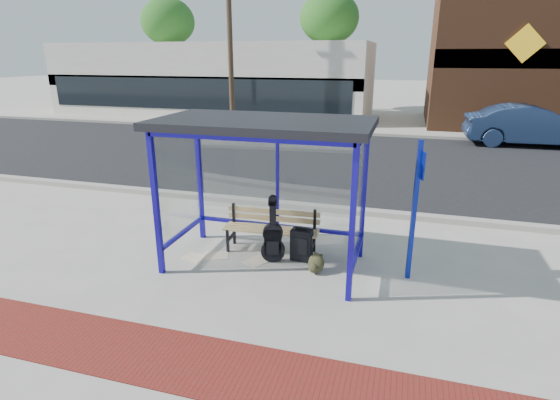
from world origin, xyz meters
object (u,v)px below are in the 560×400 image
(bench, at_px, (272,227))
(parked_car, at_px, (531,126))
(guitar_bag, at_px, (273,239))
(backpack, at_px, (316,264))
(suitcase, at_px, (301,245))

(bench, relative_size, parked_car, 0.36)
(guitar_bag, xyz_separation_m, backpack, (0.78, -0.20, -0.25))
(guitar_bag, bearing_deg, suitcase, 8.52)
(backpack, bearing_deg, bench, 161.18)
(bench, distance_m, backpack, 1.15)
(parked_car, bearing_deg, guitar_bag, 150.08)
(guitar_bag, relative_size, parked_car, 0.23)
(backpack, height_order, parked_car, parked_car)
(bench, distance_m, parked_car, 13.66)
(backpack, xyz_separation_m, parked_car, (5.77, 12.52, 0.62))
(suitcase, relative_size, backpack, 1.88)
(bench, xyz_separation_m, parked_car, (6.70, 11.91, 0.33))
(guitar_bag, bearing_deg, backpack, -28.35)
(guitar_bag, xyz_separation_m, parked_car, (6.55, 12.33, 0.37))
(bench, relative_size, suitcase, 2.80)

